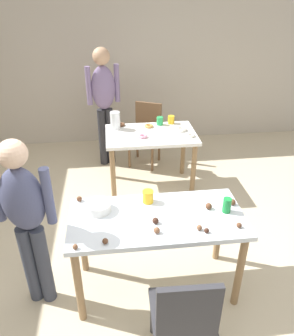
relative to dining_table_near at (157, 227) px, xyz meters
The scene contains 30 objects.
ground_plane 0.65m from the dining_table_near, behind, with size 6.40×6.40×0.00m, color beige.
wall_back 3.26m from the dining_table_near, 91.79° to the left, with size 6.40×0.10×2.60m, color #BCB2A3.
dining_table_near is the anchor object (origin of this frame).
dining_table_far 1.62m from the dining_table_near, 84.36° to the left, with size 1.08×0.69×0.75m.
chair_near_table 0.72m from the dining_table_near, 84.06° to the right, with size 0.41×0.41×0.87m.
chair_far_table 2.32m from the dining_table_near, 85.45° to the left, with size 0.53×0.53×0.87m.
person_girl_near 0.99m from the dining_table_near, behind, with size 0.46×0.26×1.46m.
person_adult_far 2.39m from the dining_table_near, 99.33° to the left, with size 0.45×0.27×1.63m.
mixing_bowl 0.49m from the dining_table_near, 163.54° to the left, with size 0.21×0.21×0.07m, color white.
soda_can 0.58m from the dining_table_near, ahead, with size 0.07×0.07×0.12m, color #198438.
fork_near 0.24m from the dining_table_near, behind, with size 0.17×0.02×0.01m, color silver.
cup_near_0 0.26m from the dining_table_near, 102.68° to the left, with size 0.09×0.09×0.11m, color yellow.
cake_ball_0 0.23m from the dining_table_near, 98.91° to the right, with size 0.05×0.05×0.05m, color brown.
cake_ball_1 0.63m from the dining_table_near, 18.78° to the right, with size 0.04×0.04×0.04m, color brown.
cake_ball_2 0.65m from the dining_table_near, ahead, with size 0.05×0.05×0.05m, color brown.
cake_ball_3 0.15m from the dining_table_near, 106.42° to the right, with size 0.05×0.05×0.05m, color #3D2319.
cake_ball_4 0.36m from the dining_table_near, 33.96° to the right, with size 0.04×0.04×0.04m, color brown.
cake_ball_5 0.68m from the dining_table_near, 155.20° to the left, with size 0.04×0.04×0.04m, color brown.
cake_ball_6 0.45m from the dining_table_near, ahead, with size 0.05×0.05×0.05m, color brown.
cake_ball_7 0.49m from the dining_table_near, 147.29° to the right, with size 0.04×0.04×0.04m, color brown.
cake_ball_8 0.68m from the dining_table_near, 154.59° to the right, with size 0.04×0.04×0.04m, color brown.
cake_ball_9 0.42m from the dining_table_near, 34.69° to the right, with size 0.04×0.04×0.04m, color #3D2319.
pitcher_far 1.83m from the dining_table_near, 98.10° to the left, with size 0.12×0.12×0.22m, color white.
cup_far_0 1.90m from the dining_table_near, 80.68° to the left, with size 0.08×0.08×0.10m, color green.
cup_far_1 1.96m from the dining_table_near, 76.48° to the left, with size 0.08×0.08×0.10m, color yellow.
donut_far_0 1.90m from the dining_table_near, 95.68° to the left, with size 0.11×0.11×0.03m, color brown.
donut_far_1 1.73m from the dining_table_near, 71.91° to the left, with size 0.13×0.13×0.04m, color white.
donut_far_2 1.82m from the dining_table_near, 84.97° to the left, with size 0.11×0.11×0.03m, color gold.
donut_far_3 1.59m from the dining_table_near, 67.30° to the left, with size 0.10×0.10×0.03m, color white.
donut_far_4 1.50m from the dining_table_near, 88.06° to the left, with size 0.11×0.11×0.03m, color pink.
Camera 1 is at (-0.22, -2.01, 2.33)m, focal length 35.42 mm.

